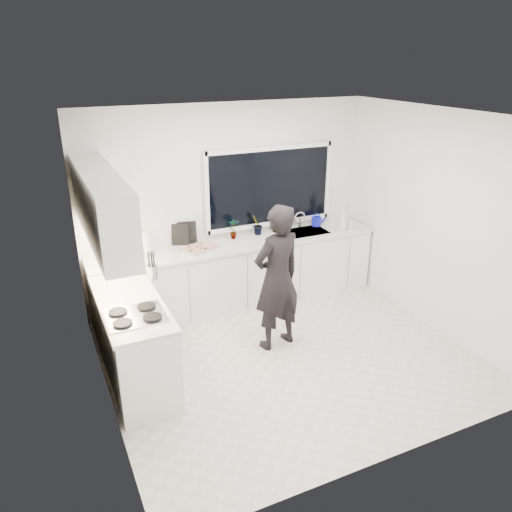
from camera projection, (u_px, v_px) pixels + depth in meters
name	position (u px, v px, depth m)	size (l,w,h in m)	color
floor	(288.00, 357.00, 5.78)	(4.00, 3.50, 0.02)	beige
wall_back	(229.00, 205.00, 6.75)	(4.00, 0.02, 2.70)	white
wall_left	(95.00, 282.00, 4.49)	(0.02, 3.50, 2.70)	white
wall_right	(437.00, 223.00, 6.05)	(0.02, 3.50, 2.70)	white
ceiling	(295.00, 115.00, 4.75)	(4.00, 3.50, 0.02)	white
window	(270.00, 187.00, 6.88)	(1.80, 0.02, 1.00)	black
base_cabinets_back	(239.00, 275.00, 6.83)	(3.92, 0.58, 0.88)	white
base_cabinets_left	(134.00, 342.00, 5.26)	(0.58, 1.60, 0.88)	white
countertop_back	(239.00, 244.00, 6.65)	(3.94, 0.62, 0.04)	silver
countertop_left	(130.00, 303.00, 5.08)	(0.62, 1.60, 0.04)	silver
upper_cabinets	(101.00, 206.00, 4.97)	(0.34, 2.10, 0.70)	white
sink	(306.00, 235.00, 7.08)	(0.58, 0.42, 0.14)	silver
faucet	(300.00, 220.00, 7.18)	(0.03, 0.03, 0.22)	silver
stovetop	(135.00, 315.00, 4.77)	(0.56, 0.48, 0.03)	black
person	(277.00, 278.00, 5.70)	(0.64, 0.42, 1.75)	black
pizza_tray	(199.00, 248.00, 6.40)	(0.44, 0.32, 0.03)	silver
pizza	(199.00, 247.00, 6.40)	(0.40, 0.28, 0.01)	red
watering_can	(316.00, 221.00, 7.27)	(0.14, 0.14, 0.13)	#1419BB
paper_towel_roll	(146.00, 244.00, 6.21)	(0.11, 0.11, 0.26)	white
knife_block	(128.00, 247.00, 6.17)	(0.13, 0.10, 0.22)	#A0824A
utensil_crock	(152.00, 272.00, 5.56)	(0.13, 0.13, 0.16)	silver
picture_frame_large	(180.00, 235.00, 6.52)	(0.22, 0.02, 0.28)	black
picture_frame_small	(187.00, 233.00, 6.55)	(0.25, 0.02, 0.30)	black
herb_plants	(261.00, 224.00, 6.89)	(0.85, 0.21, 0.30)	#26662D
soap_bottles	(344.00, 219.00, 7.08)	(0.27, 0.14, 0.33)	#D8BF66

